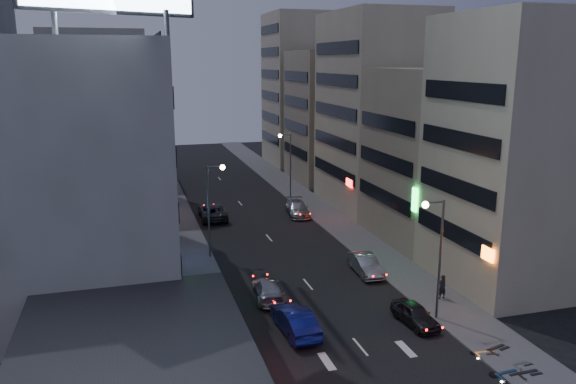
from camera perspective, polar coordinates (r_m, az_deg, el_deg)
name	(u,v)px	position (r m, az deg, el deg)	size (l,w,h in m)	color
ground	(390,383)	(31.93, 10.36, -18.53)	(180.00, 180.00, 0.00)	black
sidewalk_left	(181,232)	(56.77, -10.82, -4.04)	(4.00, 120.00, 0.12)	#4C4C4F
sidewalk_right	(332,220)	(60.24, 4.51, -2.83)	(4.00, 120.00, 0.12)	#4C4C4F
food_court	(115,369)	(29.97, -17.16, -16.81)	(11.00, 13.00, 3.88)	#C0B596
white_building	(67,166)	(44.95, -21.52, 2.45)	(14.00, 24.00, 18.00)	#B0B0AB
shophouse_near	(517,153)	(44.80, 22.22, 3.66)	(10.00, 11.00, 20.00)	#C0B596
shophouse_mid	(438,155)	(54.71, 15.04, 3.64)	(11.00, 12.00, 16.00)	tan
shophouse_far	(376,111)	(65.49, 8.92, 8.10)	(10.00, 14.00, 22.00)	#C0B596
far_left_a	(99,119)	(69.46, -18.64, 7.02)	(11.00, 10.00, 20.00)	#B0B0AB
far_left_b	(100,128)	(82.66, -18.55, 6.17)	(12.00, 10.00, 15.00)	gray
far_right_a	(333,116)	(79.63, 4.60, 7.66)	(11.00, 12.00, 18.00)	tan
far_right_b	(306,90)	(92.75, 1.82, 10.34)	(12.00, 12.00, 24.00)	#C0B596
street_lamp_right_near	(436,243)	(37.13, 14.77, -4.99)	(1.60, 0.44, 8.02)	#595B60
street_lamp_left	(213,197)	(47.93, -7.65, -0.55)	(1.60, 0.44, 8.02)	#595B60
street_lamp_right_far	(287,157)	(67.67, -0.07, 3.60)	(1.60, 0.44, 8.02)	#595B60
parked_car_right_near	(415,314)	(38.00, 12.78, -12.02)	(1.63, 4.04, 1.38)	#26262B
parked_car_right_mid	(365,264)	(45.67, 7.86, -7.31)	(1.62, 4.65, 1.53)	#A6AAAE
parked_car_left	(213,212)	(60.90, -7.66, -1.99)	(2.71, 5.88, 1.63)	#2C2B31
parked_car_right_far	(298,208)	(61.86, 0.97, -1.67)	(2.17, 5.34, 1.55)	#AAADB3
road_car_blue	(295,321)	(35.98, 0.73, -12.94)	(1.74, 5.00, 1.65)	navy
road_car_silver	(268,289)	(40.78, -2.02, -9.86)	(1.96, 4.83, 1.40)	#A7A8AF
person	(442,287)	(41.88, 15.39, -9.26)	(0.65, 0.42, 1.77)	black
scooter_black_a	(537,359)	(34.87, 23.96, -15.24)	(2.00, 0.67, 1.22)	black
scooter_silver_a	(528,353)	(35.59, 23.22, -14.76)	(1.67, 0.56, 1.02)	#9CA0A4
scooter_blue	(515,359)	(34.42, 22.10, -15.45)	(2.01, 0.67, 1.23)	navy
scooter_black_b	(503,334)	(36.85, 20.98, -13.34)	(2.07, 0.69, 1.26)	black
scooter_silver_b	(494,342)	(35.96, 20.20, -14.14)	(1.73, 0.58, 1.06)	#919497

